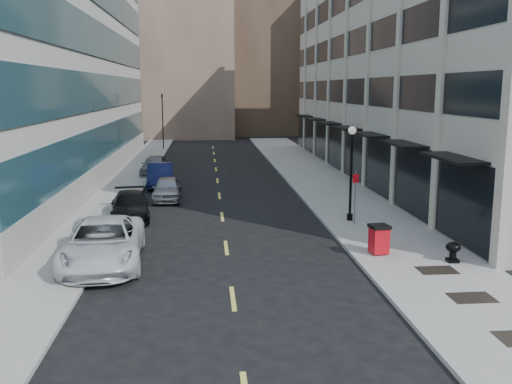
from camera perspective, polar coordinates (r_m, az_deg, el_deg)
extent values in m
plane|color=black|center=(17.04, -1.99, -12.99)|extent=(160.00, 160.00, 0.00)
cube|color=gray|center=(37.18, 7.95, -0.08)|extent=(5.00, 80.00, 0.15)
cube|color=gray|center=(36.69, -13.89, -0.42)|extent=(3.00, 80.00, 0.15)
cube|color=#B8AD9C|center=(46.24, 18.07, 12.66)|extent=(14.00, 46.00, 18.00)
cube|color=black|center=(44.23, 9.18, 4.07)|extent=(0.18, 46.00, 3.60)
cube|color=black|center=(43.97, 9.36, 9.91)|extent=(0.12, 46.00, 1.80)
cube|color=black|center=(44.09, 9.50, 14.46)|extent=(0.12, 46.00, 1.80)
cube|color=#B8AD9C|center=(27.89, 18.36, 14.48)|extent=(0.35, 0.60, 18.00)
cube|color=#B8AD9C|center=(33.49, 14.22, 13.91)|extent=(0.35, 0.60, 18.00)
cube|color=#B8AD9C|center=(39.20, 11.28, 13.47)|extent=(0.35, 0.60, 18.00)
cube|color=#B8AD9C|center=(44.99, 9.10, 13.11)|extent=(0.35, 0.60, 18.00)
cube|color=#B8AD9C|center=(50.83, 7.42, 12.82)|extent=(0.35, 0.60, 18.00)
cube|color=#B8AD9C|center=(56.70, 6.10, 12.59)|extent=(0.35, 0.60, 18.00)
cube|color=#B8AD9C|center=(62.60, 5.02, 12.39)|extent=(0.35, 0.60, 18.00)
cube|color=black|center=(24.95, 19.03, 3.24)|extent=(1.30, 4.00, 0.12)
cube|color=black|center=(30.50, 14.47, 4.68)|extent=(1.30, 4.00, 0.12)
cube|color=black|center=(36.19, 11.32, 5.65)|extent=(1.30, 4.00, 0.12)
cube|color=black|center=(41.96, 9.03, 6.35)|extent=(1.30, 4.00, 0.12)
cube|color=black|center=(47.79, 7.29, 6.87)|extent=(1.30, 4.00, 0.12)
cube|color=black|center=(53.66, 5.92, 7.27)|extent=(1.30, 4.00, 0.12)
cube|color=black|center=(59.56, 4.83, 7.59)|extent=(1.30, 4.00, 0.12)
cube|color=gray|center=(43.61, -14.45, 2.33)|extent=(0.20, 46.00, 1.80)
cube|color=#2B5A66|center=(43.38, -14.59, 5.08)|extent=(0.14, 45.60, 2.40)
cube|color=#2B5A66|center=(43.22, -14.80, 9.70)|extent=(0.14, 45.60, 2.40)
cube|color=#2B5A66|center=(43.34, -15.02, 14.33)|extent=(0.14, 45.60, 2.40)
cube|color=#987B63|center=(83.99, -7.46, 15.24)|extent=(14.00, 18.00, 28.00)
cube|color=brown|center=(88.65, 0.73, 17.01)|extent=(12.00, 16.00, 34.00)
cube|color=#987B63|center=(94.64, -13.38, 12.68)|extent=(12.00, 14.00, 22.00)
cube|color=#B8AD9C|center=(83.82, 8.13, 12.50)|extent=(10.00, 14.00, 20.00)
cube|color=black|center=(19.75, 20.78, -9.85)|extent=(1.40, 1.00, 0.01)
cube|color=black|center=(22.16, 17.64, -7.46)|extent=(1.40, 1.00, 0.01)
cube|color=#D8CC4C|center=(18.88, -2.32, -10.58)|extent=(0.15, 2.20, 0.01)
cube|color=#D8CC4C|center=(24.58, -3.00, -5.58)|extent=(0.15, 2.20, 0.01)
cube|color=#D8CC4C|center=(30.39, -3.41, -2.47)|extent=(0.15, 2.20, 0.01)
cube|color=#D8CC4C|center=(36.26, -3.68, -0.37)|extent=(0.15, 2.20, 0.01)
cube|color=#D8CC4C|center=(42.17, -3.88, 1.14)|extent=(0.15, 2.20, 0.01)
cube|color=#D8CC4C|center=(48.10, -4.03, 2.29)|extent=(0.15, 2.20, 0.01)
cube|color=#D8CC4C|center=(54.05, -4.15, 3.18)|extent=(0.15, 2.20, 0.01)
cube|color=#D8CC4C|center=(60.00, -4.25, 3.89)|extent=(0.15, 2.20, 0.01)
cube|color=#D8CC4C|center=(65.97, -4.32, 4.48)|extent=(0.15, 2.20, 0.01)
cylinder|color=black|center=(63.90, -9.31, 6.87)|extent=(0.12, 0.12, 6.00)
imported|color=black|center=(63.80, -9.39, 9.55)|extent=(0.66, 0.66, 1.98)
imported|color=silver|center=(22.76, -15.04, -4.95)|extent=(3.33, 6.52, 1.76)
imported|color=black|center=(30.50, -12.47, -1.34)|extent=(2.53, 4.97, 1.38)
imported|color=#93969B|center=(35.06, -8.89, 0.33)|extent=(1.76, 4.23, 1.43)
imported|color=#111641|center=(39.93, -9.55, 1.67)|extent=(2.03, 5.01, 1.62)
imported|color=slate|center=(45.32, -10.06, 2.65)|extent=(2.25, 4.76, 1.57)
cube|color=red|center=(23.53, 12.19, -4.71)|extent=(0.74, 0.74, 1.05)
cube|color=black|center=(23.39, 12.25, -3.39)|extent=(0.83, 0.83, 0.13)
cylinder|color=black|center=(23.91, 11.42, -5.58)|extent=(0.06, 0.23, 0.23)
cylinder|color=black|center=(24.03, 12.39, -5.54)|extent=(0.06, 0.23, 0.23)
cylinder|color=black|center=(29.25, 9.35, -2.48)|extent=(0.29, 0.29, 0.33)
cylinder|color=black|center=(28.85, 9.47, 1.64)|extent=(0.13, 0.13, 4.22)
sphere|color=silver|center=(28.60, 9.61, 6.10)|extent=(0.40, 0.40, 0.40)
cone|color=black|center=(28.59, 9.62, 6.56)|extent=(0.11, 0.11, 0.17)
cylinder|color=slate|center=(28.15, 9.87, -0.56)|extent=(0.05, 0.05, 2.68)
cube|color=red|center=(27.97, 9.94, 1.34)|extent=(0.31, 0.11, 0.42)
cube|color=black|center=(23.36, 19.05, -6.48)|extent=(0.46, 0.46, 0.12)
cylinder|color=black|center=(23.29, 19.08, -5.91)|extent=(0.26, 0.26, 0.41)
ellipsoid|color=black|center=(23.22, 19.12, -5.23)|extent=(0.57, 0.57, 0.40)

